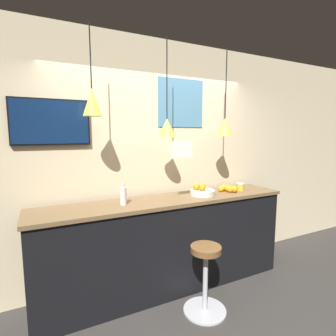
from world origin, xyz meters
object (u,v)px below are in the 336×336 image
(fruit_bowl, at_px, (202,191))
(spread_jar, at_px, (240,187))
(bar_stool, at_px, (205,274))
(juice_bottle, at_px, (123,196))
(mounted_tv, at_px, (51,122))

(fruit_bowl, xyz_separation_m, spread_jar, (0.59, 0.00, -0.00))
(bar_stool, xyz_separation_m, spread_jar, (0.89, 0.53, 0.71))
(juice_bottle, bearing_deg, mounted_tv, 150.58)
(fruit_bowl, xyz_separation_m, juice_bottle, (-0.97, 0.00, 0.05))
(juice_bottle, height_order, spread_jar, juice_bottle)
(fruit_bowl, bearing_deg, spread_jar, 0.03)
(spread_jar, bearing_deg, fruit_bowl, -179.97)
(bar_stool, xyz_separation_m, mounted_tv, (-1.29, 0.88, 1.50))
(spread_jar, distance_m, mounted_tv, 2.35)
(juice_bottle, distance_m, mounted_tv, 1.03)
(fruit_bowl, height_order, juice_bottle, juice_bottle)
(bar_stool, distance_m, juice_bottle, 1.14)
(bar_stool, distance_m, mounted_tv, 2.17)
(bar_stool, relative_size, spread_jar, 6.82)
(spread_jar, relative_size, mounted_tv, 0.14)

